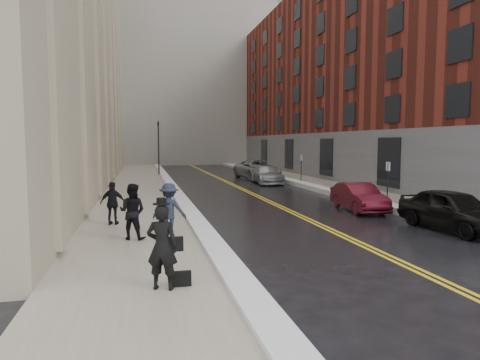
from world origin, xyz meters
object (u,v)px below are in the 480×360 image
car_black (453,210)px  pedestrian_main (162,247)px  car_maroon (359,197)px  car_silver_near (267,175)px  car_silver_far (257,169)px  pedestrian_b (169,210)px  pedestrian_a (132,211)px  pedestrian_c (113,203)px

car_black → pedestrian_main: size_ratio=2.48×
car_maroon → car_silver_near: 13.72m
car_silver_far → pedestrian_b: (-9.10, -22.21, 0.20)m
car_silver_near → pedestrian_b: size_ratio=2.76×
pedestrian_a → pedestrian_c: pedestrian_a is taller
car_maroon → pedestrian_c: 11.13m
pedestrian_b → car_silver_far: bearing=-95.0°
car_silver_near → car_silver_far: bearing=86.9°
pedestrian_a → pedestrian_b: bearing=-147.2°
pedestrian_b → pedestrian_c: pedestrian_b is taller
pedestrian_a → car_silver_near: bearing=-96.0°
car_maroon → pedestrian_b: bearing=-151.3°
pedestrian_main → pedestrian_a: bearing=-63.2°
pedestrian_main → pedestrian_b: 5.17m
pedestrian_main → pedestrian_c: pedestrian_main is taller
car_maroon → car_silver_far: size_ratio=0.67×
car_black → pedestrian_a: 11.38m
car_maroon → car_silver_far: bearing=94.3°
pedestrian_a → car_black: bearing=-160.3°
car_maroon → pedestrian_b: size_ratio=2.28×
car_silver_near → car_silver_far: (0.45, 4.39, 0.13)m
car_silver_near → pedestrian_main: pedestrian_main is taller
car_silver_near → pedestrian_main: bearing=-108.9°
pedestrian_main → pedestrian_c: size_ratio=1.12×
car_silver_near → pedestrian_a: (-9.83, -18.03, 0.34)m
car_silver_near → pedestrian_main: (-9.13, -22.96, 0.36)m
car_maroon → pedestrian_main: pedestrian_main is taller
car_black → car_silver_far: 23.01m
car_silver_near → car_silver_far: car_silver_far is taller
pedestrian_b → car_maroon: bearing=-138.4°
car_black → pedestrian_a: pedestrian_a is taller
car_maroon → car_silver_far: (0.03, 18.10, 0.17)m
car_black → pedestrian_c: bearing=161.5°
car_silver_near → car_maroon: bearing=-85.5°
pedestrian_main → pedestrian_a: pedestrian_main is taller
car_maroon → pedestrian_b: (-9.07, -4.10, 0.37)m
car_black → pedestrian_c: (-12.11, 3.19, 0.20)m
car_maroon → pedestrian_main: (-9.55, -9.25, 0.40)m
car_black → pedestrian_c: 12.53m
pedestrian_a → pedestrian_c: bearing=-51.6°
pedestrian_main → car_maroon: bearing=-117.1°
car_black → car_silver_far: car_silver_far is taller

